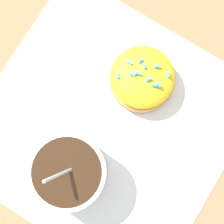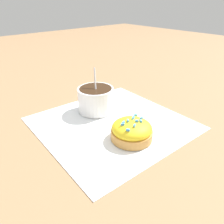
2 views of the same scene
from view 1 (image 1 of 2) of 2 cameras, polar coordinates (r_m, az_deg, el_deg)
The scene contains 4 objects.
ground_plane at distance 0.51m, azimuth -0.76°, elevation -2.07°, with size 3.00×3.00×0.00m, color #93704C.
paper_napkin at distance 0.51m, azimuth -0.76°, elevation -2.05°, with size 0.34×0.34×0.00m.
coffee_cup at distance 0.47m, azimuth -6.70°, elevation -9.01°, with size 0.09×0.11×0.11m.
frosted_pastry at distance 0.50m, azimuth 4.65°, elevation 5.17°, with size 0.09×0.09×0.05m.
Camera 1 is at (0.04, 0.03, 0.50)m, focal length 60.00 mm.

